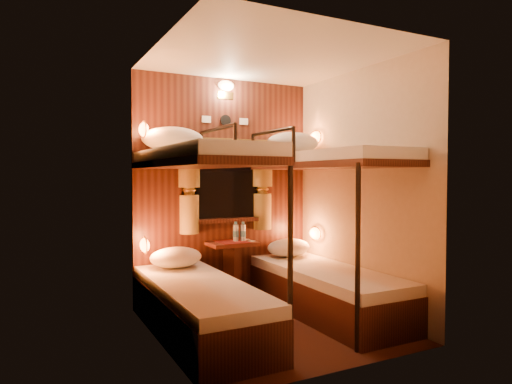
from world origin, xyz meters
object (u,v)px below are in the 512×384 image
bunk_right (325,257)px  bottle_right (243,233)px  bunk_left (199,270)px  table (232,264)px  bottle_left (236,233)px

bunk_right → bottle_right: bearing=123.5°
bunk_left → bunk_right: same height
bunk_left → bunk_right: size_ratio=1.00×
bunk_left → bunk_right: bearing=0.0°
table → bottle_right: size_ratio=3.15×
bottle_left → bottle_right: (0.08, -0.01, -0.00)m
bottle_left → bottle_right: bottle_left is taller
table → bottle_left: bottle_left is taller
bottle_left → bottle_right: 0.08m
table → bottle_left: bearing=10.2°
table → bottle_right: 0.35m
bottle_left → bottle_right: size_ratio=1.02×
bunk_left → bottle_right: bearing=45.1°
bunk_left → bottle_right: (0.78, 0.78, 0.18)m
bunk_left → bottle_right: 1.12m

